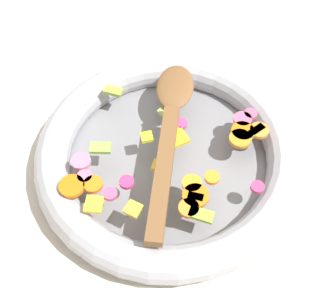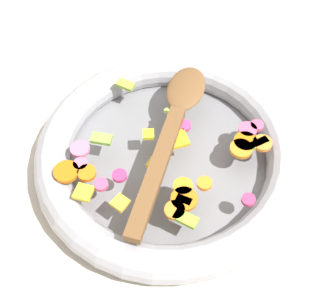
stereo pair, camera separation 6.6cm
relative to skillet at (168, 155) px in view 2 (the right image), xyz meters
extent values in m
plane|color=beige|center=(0.00, 0.00, -0.02)|extent=(4.00, 4.00, 0.00)
cylinder|color=slate|center=(0.00, 0.00, -0.02)|extent=(0.34, 0.34, 0.01)
torus|color=#9E9EA5|center=(0.00, 0.00, 0.00)|extent=(0.39, 0.39, 0.05)
cylinder|color=orange|center=(0.07, -0.04, 0.03)|extent=(0.03, 0.03, 0.01)
cylinder|color=orange|center=(0.10, 0.05, 0.03)|extent=(0.04, 0.04, 0.01)
cylinder|color=orange|center=(0.05, -0.05, 0.03)|extent=(0.04, 0.04, 0.01)
cylinder|color=orange|center=(0.12, 0.06, 0.03)|extent=(0.03, 0.03, 0.01)
cylinder|color=orange|center=(0.06, -0.07, 0.03)|extent=(0.05, 0.05, 0.01)
cylinder|color=orange|center=(-0.07, -0.10, 0.03)|extent=(0.03, 0.03, 0.01)
cylinder|color=orange|center=(-0.10, -0.11, 0.03)|extent=(0.04, 0.04, 0.01)
cylinder|color=orange|center=(0.06, -0.09, 0.03)|extent=(0.03, 0.03, 0.01)
cylinder|color=orange|center=(0.09, 0.04, 0.03)|extent=(0.04, 0.04, 0.01)
cube|color=#99CF42|center=(0.06, -0.07, 0.03)|extent=(0.02, 0.01, 0.01)
cube|color=#9BCD4F|center=(0.11, 0.06, 0.03)|extent=(0.03, 0.03, 0.01)
cube|color=#88C348|center=(-0.09, -0.04, 0.03)|extent=(0.03, 0.02, 0.01)
cube|color=#96C337|center=(0.08, -0.09, 0.03)|extent=(0.03, 0.02, 0.01)
cube|color=#AAC65E|center=(-0.02, 0.06, 0.03)|extent=(0.03, 0.03, 0.01)
cube|color=#94B83C|center=(-0.11, 0.07, 0.03)|extent=(0.03, 0.02, 0.01)
cylinder|color=#E0507C|center=(-0.05, -0.10, 0.03)|extent=(0.03, 0.03, 0.01)
cylinder|color=#E54082|center=(0.01, 0.04, 0.03)|extent=(0.02, 0.02, 0.01)
cylinder|color=#E6577E|center=(0.09, 0.07, 0.03)|extent=(0.03, 0.03, 0.01)
cylinder|color=#D5356F|center=(-0.03, -0.08, 0.03)|extent=(0.03, 0.03, 0.01)
cylinder|color=pink|center=(-0.10, -0.07, 0.03)|extent=(0.03, 0.03, 0.01)
cylinder|color=pink|center=(-0.09, -0.09, 0.03)|extent=(0.03, 0.03, 0.01)
cylinder|color=#DF5279|center=(0.10, 0.09, 0.03)|extent=(0.02, 0.02, 0.01)
cylinder|color=#C4396A|center=(0.13, -0.03, 0.03)|extent=(0.02, 0.02, 0.01)
cube|color=yellow|center=(-0.01, -0.11, 0.03)|extent=(0.02, 0.02, 0.01)
cube|color=yellow|center=(-0.06, -0.12, 0.03)|extent=(0.03, 0.03, 0.01)
cube|color=yellow|center=(-0.03, 0.00, 0.03)|extent=(0.02, 0.02, 0.01)
cube|color=yellow|center=(0.01, 0.01, 0.03)|extent=(0.04, 0.04, 0.01)
cube|color=yellow|center=(0.00, -0.04, 0.03)|extent=(0.02, 0.02, 0.01)
cube|color=brown|center=(0.01, -0.05, 0.04)|extent=(0.07, 0.21, 0.01)
ellipsoid|color=brown|center=(-0.02, 0.10, 0.04)|extent=(0.07, 0.10, 0.01)
camera|label=1|loc=(0.12, -0.37, 0.56)|focal=50.00mm
camera|label=2|loc=(0.18, -0.34, 0.56)|focal=50.00mm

